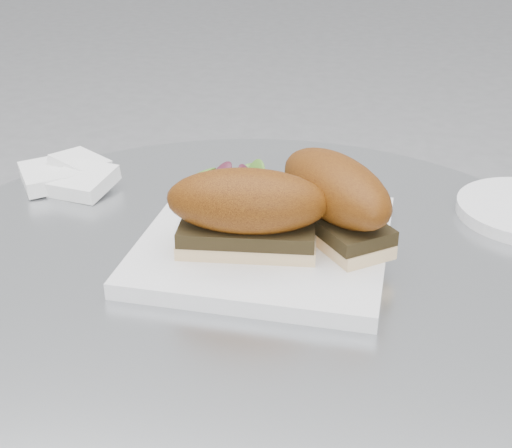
{
  "coord_description": "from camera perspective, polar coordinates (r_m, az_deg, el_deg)",
  "views": [
    {
      "loc": [
        0.11,
        -0.57,
        1.07
      ],
      "look_at": [
        0.0,
        0.02,
        0.77
      ],
      "focal_mm": 50.0,
      "sensor_mm": 36.0,
      "label": 1
    }
  ],
  "objects": [
    {
      "name": "salad",
      "position": [
        0.75,
        -1.35,
        3.44
      ],
      "size": [
        0.1,
        0.1,
        0.05
      ],
      "primitive_type": null,
      "color": "#487B28",
      "rests_on": "plate"
    },
    {
      "name": "sandwich_right",
      "position": [
        0.68,
        6.32,
        2.26
      ],
      "size": [
        0.15,
        0.16,
        0.08
      ],
      "rotation": [
        0.0,
        0.0,
        -0.93
      ],
      "color": "beige",
      "rests_on": "plate"
    },
    {
      "name": "napkin",
      "position": [
        0.86,
        -14.62,
        3.44
      ],
      "size": [
        0.13,
        0.13,
        0.02
      ],
      "primitive_type": null,
      "rotation": [
        0.0,
        0.0,
        0.29
      ],
      "color": "white",
      "rests_on": "table"
    },
    {
      "name": "plate",
      "position": [
        0.7,
        0.73,
        -1.55
      ],
      "size": [
        0.25,
        0.25,
        0.02
      ],
      "primitive_type": "cube",
      "rotation": [
        0.0,
        0.0,
        -0.05
      ],
      "color": "white",
      "rests_on": "table"
    },
    {
      "name": "sandwich_left",
      "position": [
        0.65,
        -0.73,
        1.13
      ],
      "size": [
        0.15,
        0.08,
        0.08
      ],
      "rotation": [
        0.0,
        0.0,
        0.08
      ],
      "color": "beige",
      "rests_on": "plate"
    }
  ]
}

